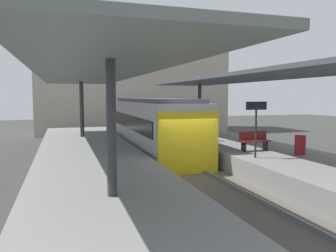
{
  "coord_description": "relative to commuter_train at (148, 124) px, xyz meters",
  "views": [
    {
      "loc": [
        -4.91,
        -12.9,
        3.41
      ],
      "look_at": [
        0.6,
        4.54,
        1.79
      ],
      "focal_mm": 35.84,
      "sensor_mm": 36.0,
      "label": 1
    }
  ],
  "objects": [
    {
      "name": "litter_bin",
      "position": [
        4.48,
        -8.11,
        -0.33
      ],
      "size": [
        0.44,
        0.44,
        0.8
      ],
      "primitive_type": "cylinder",
      "color": "maroon",
      "rests_on": "platform_right"
    },
    {
      "name": "ground_plane",
      "position": [
        0.0,
        -6.69,
        -1.73
      ],
      "size": [
        80.0,
        80.0,
        0.0
      ],
      "primitive_type": "plane",
      "color": "#383835"
    },
    {
      "name": "canopy_right",
      "position": [
        3.8,
        -5.29,
        2.56
      ],
      "size": [
        4.18,
        21.0,
        3.42
      ],
      "color": "#333335",
      "rests_on": "platform_right"
    },
    {
      "name": "rail_near_side",
      "position": [
        -0.72,
        -6.69,
        -1.46
      ],
      "size": [
        0.08,
        28.0,
        0.14
      ],
      "primitive_type": "cube",
      "color": "slate",
      "rests_on": "track_ballast"
    },
    {
      "name": "platform_bench",
      "position": [
        3.23,
        -6.6,
        -0.26
      ],
      "size": [
        1.4,
        0.41,
        0.86
      ],
      "color": "black",
      "rests_on": "platform_right"
    },
    {
      "name": "platform_right",
      "position": [
        3.8,
        -6.69,
        -1.23
      ],
      "size": [
        4.4,
        28.0,
        1.0
      ],
      "primitive_type": "cube",
      "color": "gray",
      "rests_on": "ground_plane"
    },
    {
      "name": "track_ballast",
      "position": [
        0.0,
        -6.69,
        -1.63
      ],
      "size": [
        3.2,
        28.0,
        0.2
      ],
      "primitive_type": "cube",
      "color": "#59544C",
      "rests_on": "ground_plane"
    },
    {
      "name": "canopy_left",
      "position": [
        -3.8,
        -5.29,
        2.6
      ],
      "size": [
        4.18,
        21.0,
        3.45
      ],
      "color": "#333335",
      "rests_on": "platform_left"
    },
    {
      "name": "platform_left",
      "position": [
        -3.8,
        -6.69,
        -1.23
      ],
      "size": [
        4.4,
        28.0,
        1.0
      ],
      "primitive_type": "cube",
      "color": "gray",
      "rests_on": "ground_plane"
    },
    {
      "name": "rail_far_side",
      "position": [
        0.72,
        -6.69,
        -1.46
      ],
      "size": [
        0.08,
        28.0,
        0.14
      ],
      "primitive_type": "cube",
      "color": "slate",
      "rests_on": "track_ballast"
    },
    {
      "name": "passenger_near_bench",
      "position": [
        2.26,
        -2.86,
        0.19
      ],
      "size": [
        0.36,
        0.36,
        1.75
      ],
      "color": "#232328",
      "rests_on": "platform_right"
    },
    {
      "name": "platform_sign",
      "position": [
        2.31,
        -8.18,
        0.9
      ],
      "size": [
        0.9,
        0.08,
        2.21
      ],
      "color": "#262628",
      "rests_on": "platform_right"
    },
    {
      "name": "commuter_train",
      "position": [
        0.0,
        0.0,
        0.0
      ],
      "size": [
        2.78,
        13.82,
        3.1
      ],
      "color": "#ADADB2",
      "rests_on": "track_ballast"
    },
    {
      "name": "station_building_backdrop",
      "position": [
        1.77,
        13.31,
        3.77
      ],
      "size": [
        18.0,
        6.0,
        11.0
      ],
      "primitive_type": "cube",
      "color": "#A89E8E",
      "rests_on": "ground_plane"
    }
  ]
}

